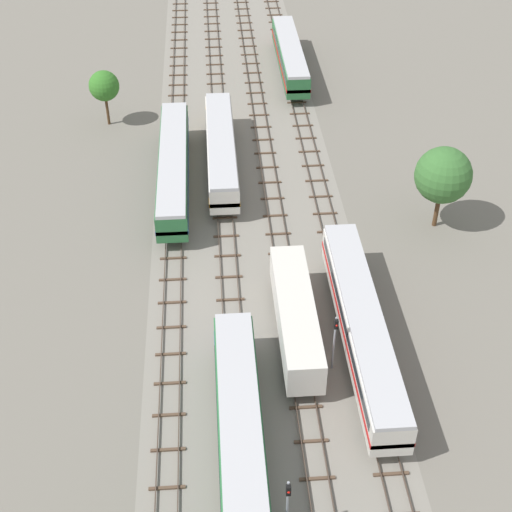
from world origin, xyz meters
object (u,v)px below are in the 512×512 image
at_px(diesel_railcar_left_nearest, 240,434).
at_px(signal_post_near, 288,503).
at_px(freight_boxcar_centre_left_mid, 296,315).
at_px(passenger_coach_far_left_midfar, 173,166).
at_px(passenger_coach_centre_near, 362,325).
at_px(diesel_railcar_left_far, 221,149).
at_px(signal_post_nearest, 335,337).
at_px(diesel_railcar_centre_farther, 290,55).

xyz_separation_m(diesel_railcar_left_nearest, signal_post_near, (2.46, -5.78, 0.82)).
height_order(freight_boxcar_centre_left_mid, passenger_coach_far_left_midfar, passenger_coach_far_left_midfar).
relative_size(passenger_coach_centre_near, passenger_coach_far_left_midfar, 1.00).
bearing_deg(diesel_railcar_left_far, signal_post_nearest, -75.86).
bearing_deg(signal_post_near, signal_post_nearest, 70.00).
height_order(diesel_railcar_left_far, signal_post_nearest, signal_post_nearest).
distance_m(passenger_coach_centre_near, freight_boxcar_centre_left_mid, 5.15).
relative_size(diesel_railcar_left_nearest, diesel_railcar_left_far, 1.00).
relative_size(diesel_railcar_left_far, signal_post_near, 3.81).
distance_m(diesel_railcar_left_nearest, freight_boxcar_centre_left_mid, 12.22).
bearing_deg(signal_post_nearest, passenger_coach_centre_near, 37.92).
relative_size(passenger_coach_centre_near, diesel_railcar_centre_farther, 1.07).
distance_m(diesel_railcar_left_nearest, signal_post_near, 6.34).
distance_m(diesel_railcar_left_nearest, diesel_railcar_left_far, 37.00).
height_order(passenger_coach_centre_near, signal_post_near, signal_post_near).
xyz_separation_m(diesel_railcar_left_nearest, passenger_coach_far_left_midfar, (-4.92, 33.93, 0.02)).
bearing_deg(signal_post_near, diesel_railcar_left_nearest, 113.03).
bearing_deg(diesel_railcar_centre_farther, signal_post_near, -96.34).
bearing_deg(signal_post_nearest, freight_boxcar_centre_left_mid, 125.33).
bearing_deg(signal_post_near, passenger_coach_centre_near, 64.45).
distance_m(passenger_coach_centre_near, passenger_coach_far_left_midfar, 28.42).
bearing_deg(freight_boxcar_centre_left_mid, diesel_railcar_centre_farther, 84.33).
xyz_separation_m(passenger_coach_centre_near, signal_post_near, (-7.37, -15.42, 0.81)).
relative_size(diesel_railcar_centre_farther, signal_post_near, 3.81).
bearing_deg(passenger_coach_far_left_midfar, signal_post_near, -79.48).
relative_size(diesel_railcar_left_nearest, passenger_coach_centre_near, 0.93).
height_order(diesel_railcar_left_nearest, diesel_railcar_left_far, same).
distance_m(signal_post_nearest, signal_post_near, 14.37).
bearing_deg(signal_post_near, passenger_coach_far_left_midfar, 100.52).
height_order(diesel_railcar_left_nearest, signal_post_near, signal_post_near).
xyz_separation_m(diesel_railcar_left_far, signal_post_near, (2.46, -42.78, 0.82)).
xyz_separation_m(diesel_railcar_left_nearest, passenger_coach_centre_near, (9.83, 9.64, 0.02)).
bearing_deg(passenger_coach_centre_near, signal_post_nearest, -142.08).
bearing_deg(signal_post_nearest, signal_post_near, -110.00).
xyz_separation_m(diesel_railcar_centre_farther, signal_post_nearest, (-2.46, -52.89, 0.74)).
height_order(diesel_railcar_left_nearest, passenger_coach_centre_near, same).
relative_size(freight_boxcar_centre_left_mid, signal_post_nearest, 2.67).
distance_m(freight_boxcar_centre_left_mid, signal_post_nearest, 4.33).
distance_m(passenger_coach_far_left_midfar, signal_post_nearest, 28.96).
xyz_separation_m(diesel_railcar_left_far, signal_post_nearest, (7.37, -29.28, 0.74)).
height_order(passenger_coach_far_left_midfar, signal_post_nearest, signal_post_nearest).
bearing_deg(signal_post_nearest, diesel_railcar_left_nearest, -133.67).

